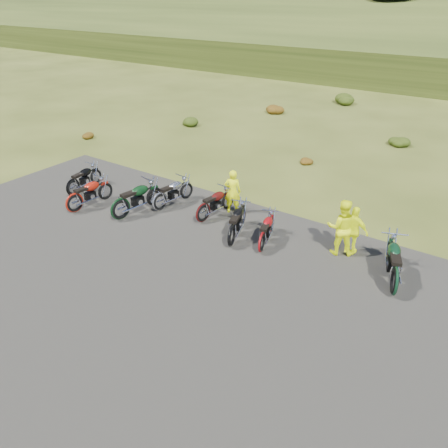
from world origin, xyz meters
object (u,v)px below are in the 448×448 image
Objects in this scene: motorcycle_3 at (161,211)px; person_middle at (233,192)px; motorcycle_0 at (74,196)px; motorcycle_7 at (392,294)px.

person_middle reaches higher than motorcycle_3.
person_middle is at bearing -51.28° from motorcycle_3.
motorcycle_0 is 3.90m from motorcycle_3.
motorcycle_3 is 0.90× the size of motorcycle_7.
motorcycle_3 is (3.78, 0.98, 0.00)m from motorcycle_0.
motorcycle_7 is 1.37× the size of person_middle.
motorcycle_3 is 1.23× the size of person_middle.
person_middle is (2.32, 1.41, 0.83)m from motorcycle_3.
person_middle reaches higher than motorcycle_7.
motorcycle_7 is 6.60m from person_middle.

